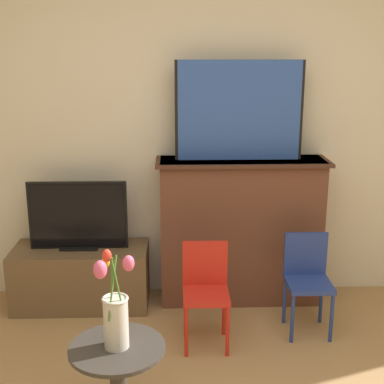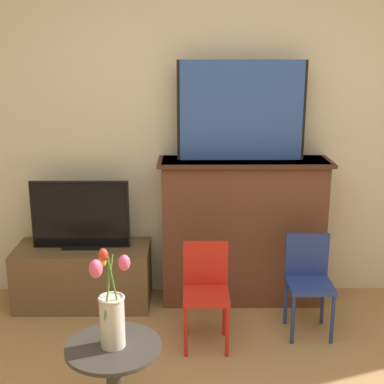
# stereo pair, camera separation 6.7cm
# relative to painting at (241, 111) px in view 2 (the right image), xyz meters

# --- Properties ---
(wall_back) EXTENTS (8.00, 0.06, 2.70)m
(wall_back) POSITION_rel_painting_xyz_m (-0.19, 0.19, -0.05)
(wall_back) COLOR beige
(wall_back) RESTS_ON ground
(fireplace_mantel) EXTENTS (1.21, 0.36, 1.06)m
(fireplace_mantel) POSITION_rel_painting_xyz_m (0.03, -0.01, -0.86)
(fireplace_mantel) COLOR brown
(fireplace_mantel) RESTS_ON ground
(painting) EXTENTS (0.88, 0.03, 0.68)m
(painting) POSITION_rel_painting_xyz_m (0.00, 0.00, 0.00)
(painting) COLOR black
(painting) RESTS_ON fireplace_mantel
(tv_stand) EXTENTS (0.96, 0.42, 0.44)m
(tv_stand) POSITION_rel_painting_xyz_m (-1.13, -0.08, -1.18)
(tv_stand) COLOR brown
(tv_stand) RESTS_ON ground
(tv_monitor) EXTENTS (0.69, 0.12, 0.49)m
(tv_monitor) POSITION_rel_painting_xyz_m (-1.13, -0.07, -0.73)
(tv_monitor) COLOR black
(tv_monitor) RESTS_ON tv_stand
(chair_red) EXTENTS (0.28, 0.28, 0.65)m
(chair_red) POSITION_rel_painting_xyz_m (-0.26, -0.61, -1.02)
(chair_red) COLOR red
(chair_red) RESTS_ON ground
(chair_blue) EXTENTS (0.28, 0.28, 0.65)m
(chair_blue) POSITION_rel_painting_xyz_m (0.42, -0.47, -1.02)
(chair_blue) COLOR navy
(chair_blue) RESTS_ON ground
(side_table) EXTENTS (0.45, 0.45, 0.49)m
(side_table) POSITION_rel_painting_xyz_m (-0.72, -1.46, -1.08)
(side_table) COLOR #332D28
(side_table) RESTS_ON ground
(vase_tulips) EXTENTS (0.17, 0.20, 0.47)m
(vase_tulips) POSITION_rel_painting_xyz_m (-0.72, -1.47, -0.73)
(vase_tulips) COLOR beige
(vase_tulips) RESTS_ON side_table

